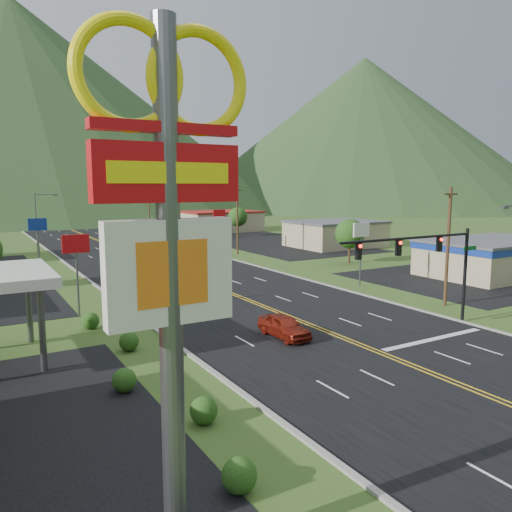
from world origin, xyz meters
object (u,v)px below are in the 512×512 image
streetlight_west (38,219)px  pylon_sign (168,219)px  traffic_signal (429,255)px  car_red_far (185,255)px  car_red_near (284,327)px  car_dark_mid (135,260)px

streetlight_west → pylon_sign: bearing=-94.5°
pylon_sign → streetlight_west: (5.32, 68.00, -4.12)m
traffic_signal → car_red_far: traffic_signal is taller
car_red_near → car_red_far: 37.63m
pylon_sign → traffic_signal: bearing=27.1°
car_red_near → traffic_signal: bearing=-20.9°
traffic_signal → car_red_near: bearing=160.7°
traffic_signal → car_red_far: 40.48m
pylon_sign → car_red_near: bearing=48.3°
traffic_signal → streetlight_west: 58.88m
traffic_signal → pylon_sign: bearing=-152.9°
pylon_sign → car_dark_mid: 53.53m
traffic_signal → streetlight_west: (-18.16, 56.00, -0.15)m
streetlight_west → car_dark_mid: size_ratio=2.11×
traffic_signal → car_red_far: bearing=92.4°
car_red_near → car_dark_mid: bearing=87.3°
pylon_sign → car_red_far: size_ratio=3.49×
traffic_signal → car_dark_mid: (-9.07, 38.82, -4.71)m
streetlight_west → car_red_near: streetlight_west is taller
car_red_near → car_dark_mid: (0.69, 35.41, -0.14)m
traffic_signal → car_dark_mid: bearing=103.1°
pylon_sign → car_red_far: (21.78, 52.17, -8.64)m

